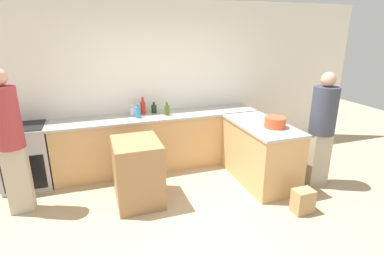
{
  "coord_description": "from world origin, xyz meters",
  "views": [
    {
      "loc": [
        -1.02,
        -2.74,
        2.22
      ],
      "look_at": [
        0.24,
        0.91,
        0.96
      ],
      "focal_mm": 28.0,
      "sensor_mm": 36.0,
      "label": 1
    }
  ],
  "objects_px": {
    "person_at_peninsula": "(322,127)",
    "person_by_range": "(10,138)",
    "wine_bottle_dark": "(154,109)",
    "island_table": "(138,172)",
    "dish_soap_bottle": "(138,112)",
    "mixing_bowl": "(275,122)",
    "hot_sauce_bottle": "(143,107)",
    "vinegar_bottle_clear": "(132,111)",
    "range_oven": "(26,156)",
    "paper_bag": "(303,201)",
    "olive_oil_bottle": "(167,110)"
  },
  "relations": [
    {
      "from": "range_oven",
      "to": "hot_sauce_bottle",
      "type": "distance_m",
      "value": 1.87
    },
    {
      "from": "hot_sauce_bottle",
      "to": "olive_oil_bottle",
      "type": "height_order",
      "value": "hot_sauce_bottle"
    },
    {
      "from": "range_oven",
      "to": "person_at_peninsula",
      "type": "bearing_deg",
      "value": -18.85
    },
    {
      "from": "hot_sauce_bottle",
      "to": "person_by_range",
      "type": "height_order",
      "value": "person_by_range"
    },
    {
      "from": "island_table",
      "to": "person_by_range",
      "type": "distance_m",
      "value": 1.57
    },
    {
      "from": "mixing_bowl",
      "to": "wine_bottle_dark",
      "type": "distance_m",
      "value": 1.97
    },
    {
      "from": "person_at_peninsula",
      "to": "person_by_range",
      "type": "bearing_deg",
      "value": 170.96
    },
    {
      "from": "dish_soap_bottle",
      "to": "olive_oil_bottle",
      "type": "height_order",
      "value": "dish_soap_bottle"
    },
    {
      "from": "island_table",
      "to": "paper_bag",
      "type": "distance_m",
      "value": 2.16
    },
    {
      "from": "hot_sauce_bottle",
      "to": "island_table",
      "type": "bearing_deg",
      "value": -104.99
    },
    {
      "from": "island_table",
      "to": "dish_soap_bottle",
      "type": "height_order",
      "value": "dish_soap_bottle"
    },
    {
      "from": "mixing_bowl",
      "to": "vinegar_bottle_clear",
      "type": "distance_m",
      "value": 2.21
    },
    {
      "from": "person_by_range",
      "to": "vinegar_bottle_clear",
      "type": "bearing_deg",
      "value": 27.85
    },
    {
      "from": "olive_oil_bottle",
      "to": "wine_bottle_dark",
      "type": "bearing_deg",
      "value": 130.15
    },
    {
      "from": "person_at_peninsula",
      "to": "paper_bag",
      "type": "height_order",
      "value": "person_at_peninsula"
    },
    {
      "from": "mixing_bowl",
      "to": "dish_soap_bottle",
      "type": "height_order",
      "value": "dish_soap_bottle"
    },
    {
      "from": "hot_sauce_bottle",
      "to": "range_oven",
      "type": "bearing_deg",
      "value": -175.67
    },
    {
      "from": "wine_bottle_dark",
      "to": "person_by_range",
      "type": "distance_m",
      "value": 2.13
    },
    {
      "from": "mixing_bowl",
      "to": "hot_sauce_bottle",
      "type": "xyz_separation_m",
      "value": [
        -1.63,
        1.32,
        0.04
      ]
    },
    {
      "from": "island_table",
      "to": "dish_soap_bottle",
      "type": "bearing_deg",
      "value": 78.85
    },
    {
      "from": "vinegar_bottle_clear",
      "to": "person_by_range",
      "type": "xyz_separation_m",
      "value": [
        -1.57,
        -0.83,
        0.01
      ]
    },
    {
      "from": "island_table",
      "to": "wine_bottle_dark",
      "type": "xyz_separation_m",
      "value": [
        0.48,
        1.13,
        0.55
      ]
    },
    {
      "from": "hot_sauce_bottle",
      "to": "person_at_peninsula",
      "type": "xyz_separation_m",
      "value": [
        2.29,
        -1.52,
        -0.11
      ]
    },
    {
      "from": "olive_oil_bottle",
      "to": "island_table",
      "type": "bearing_deg",
      "value": -125.12
    },
    {
      "from": "mixing_bowl",
      "to": "dish_soap_bottle",
      "type": "xyz_separation_m",
      "value": [
        -1.75,
        1.12,
        0.02
      ]
    },
    {
      "from": "island_table",
      "to": "olive_oil_bottle",
      "type": "xyz_separation_m",
      "value": [
        0.65,
        0.93,
        0.56
      ]
    },
    {
      "from": "hot_sauce_bottle",
      "to": "vinegar_bottle_clear",
      "type": "distance_m",
      "value": 0.19
    },
    {
      "from": "olive_oil_bottle",
      "to": "paper_bag",
      "type": "distance_m",
      "value": 2.42
    },
    {
      "from": "dish_soap_bottle",
      "to": "paper_bag",
      "type": "bearing_deg",
      "value": -47.16
    },
    {
      "from": "island_table",
      "to": "hot_sauce_bottle",
      "type": "relative_size",
      "value": 3.11
    },
    {
      "from": "wine_bottle_dark",
      "to": "person_at_peninsula",
      "type": "distance_m",
      "value": 2.6
    },
    {
      "from": "olive_oil_bottle",
      "to": "hot_sauce_bottle",
      "type": "bearing_deg",
      "value": 150.88
    },
    {
      "from": "hot_sauce_bottle",
      "to": "wine_bottle_dark",
      "type": "height_order",
      "value": "hot_sauce_bottle"
    },
    {
      "from": "hot_sauce_bottle",
      "to": "olive_oil_bottle",
      "type": "relative_size",
      "value": 1.28
    },
    {
      "from": "mixing_bowl",
      "to": "paper_bag",
      "type": "distance_m",
      "value": 1.12
    },
    {
      "from": "vinegar_bottle_clear",
      "to": "olive_oil_bottle",
      "type": "height_order",
      "value": "olive_oil_bottle"
    },
    {
      "from": "dish_soap_bottle",
      "to": "hot_sauce_bottle",
      "type": "relative_size",
      "value": 0.82
    },
    {
      "from": "wine_bottle_dark",
      "to": "person_by_range",
      "type": "height_order",
      "value": "person_by_range"
    },
    {
      "from": "wine_bottle_dark",
      "to": "person_at_peninsula",
      "type": "relative_size",
      "value": 0.11
    },
    {
      "from": "wine_bottle_dark",
      "to": "range_oven",
      "type": "bearing_deg",
      "value": -175.94
    },
    {
      "from": "mixing_bowl",
      "to": "wine_bottle_dark",
      "type": "bearing_deg",
      "value": 137.54
    },
    {
      "from": "vinegar_bottle_clear",
      "to": "dish_soap_bottle",
      "type": "bearing_deg",
      "value": -67.67
    },
    {
      "from": "range_oven",
      "to": "wine_bottle_dark",
      "type": "relative_size",
      "value": 5.1
    },
    {
      "from": "person_at_peninsula",
      "to": "paper_bag",
      "type": "bearing_deg",
      "value": -140.08
    },
    {
      "from": "hot_sauce_bottle",
      "to": "vinegar_bottle_clear",
      "type": "bearing_deg",
      "value": -164.13
    },
    {
      "from": "island_table",
      "to": "person_by_range",
      "type": "height_order",
      "value": "person_by_range"
    },
    {
      "from": "hot_sauce_bottle",
      "to": "wine_bottle_dark",
      "type": "xyz_separation_m",
      "value": [
        0.18,
        0.0,
        -0.04
      ]
    },
    {
      "from": "paper_bag",
      "to": "mixing_bowl",
      "type": "bearing_deg",
      "value": 89.14
    },
    {
      "from": "paper_bag",
      "to": "dish_soap_bottle",
      "type": "bearing_deg",
      "value": 132.84
    },
    {
      "from": "range_oven",
      "to": "paper_bag",
      "type": "relative_size",
      "value": 2.92
    }
  ]
}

